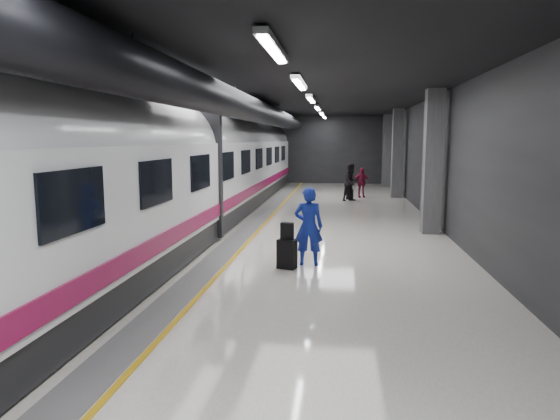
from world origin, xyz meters
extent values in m
plane|color=silver|center=(0.00, 0.00, 0.00)|extent=(40.00, 40.00, 0.00)
cube|color=black|center=(0.00, 0.00, 4.50)|extent=(10.00, 40.00, 0.02)
cube|color=#28282B|center=(0.00, 20.00, 2.25)|extent=(10.00, 0.02, 4.50)
cube|color=#28282B|center=(-5.00, 0.00, 2.25)|extent=(0.02, 40.00, 4.50)
cube|color=#28282B|center=(5.00, 0.00, 2.25)|extent=(0.02, 40.00, 4.50)
cube|color=slate|center=(-1.35, 0.00, 0.01)|extent=(0.65, 39.80, 0.01)
cube|color=gold|center=(-0.95, 0.00, 0.01)|extent=(0.10, 39.80, 0.01)
cylinder|color=black|center=(-1.30, 0.00, 3.95)|extent=(0.80, 38.00, 0.80)
cube|color=silver|center=(0.60, -6.00, 4.40)|extent=(0.22, 2.60, 0.10)
cube|color=silver|center=(0.60, -1.00, 4.40)|extent=(0.22, 2.60, 0.10)
cube|color=silver|center=(0.60, 4.00, 4.40)|extent=(0.22, 2.60, 0.10)
cube|color=silver|center=(0.60, 9.00, 4.40)|extent=(0.22, 2.60, 0.10)
cube|color=silver|center=(0.60, 14.00, 4.40)|extent=(0.22, 2.60, 0.10)
cube|color=silver|center=(0.60, 18.00, 4.40)|extent=(0.22, 2.60, 0.10)
cube|color=#515154|center=(4.55, 2.00, 2.25)|extent=(0.55, 0.55, 4.50)
cube|color=#515154|center=(4.55, 12.00, 2.25)|extent=(0.55, 0.55, 4.50)
cube|color=#515154|center=(4.55, 18.00, 2.25)|extent=(0.55, 0.55, 4.50)
cube|color=black|center=(-3.25, 0.00, 0.35)|extent=(2.80, 38.00, 0.60)
cube|color=white|center=(-3.25, 0.00, 1.75)|extent=(2.90, 38.00, 2.20)
cylinder|color=white|center=(-3.25, 0.00, 2.70)|extent=(2.80, 38.00, 2.80)
cube|color=maroon|center=(-1.78, 0.00, 0.95)|extent=(0.04, 38.00, 0.35)
cube|color=black|center=(-3.25, 0.00, 2.00)|extent=(3.05, 0.25, 3.80)
cube|color=black|center=(-1.78, -8.00, 2.15)|extent=(0.05, 1.60, 0.85)
cube|color=black|center=(-1.78, -5.00, 2.15)|extent=(0.05, 1.60, 0.85)
cube|color=black|center=(-1.78, -2.00, 2.15)|extent=(0.05, 1.60, 0.85)
cube|color=black|center=(-1.78, 1.00, 2.15)|extent=(0.05, 1.60, 0.85)
cube|color=black|center=(-1.78, 4.00, 2.15)|extent=(0.05, 1.60, 0.85)
cube|color=black|center=(-1.78, 7.00, 2.15)|extent=(0.05, 1.60, 0.85)
cube|color=black|center=(-1.78, 10.00, 2.15)|extent=(0.05, 1.60, 0.85)
cube|color=black|center=(-1.78, 13.00, 2.15)|extent=(0.05, 1.60, 0.85)
cube|color=black|center=(-1.78, 16.00, 2.15)|extent=(0.05, 1.60, 0.85)
imported|color=#1629A8|center=(0.96, -2.55, 0.93)|extent=(0.68, 0.45, 1.86)
cube|color=black|center=(0.49, -2.95, 0.34)|extent=(0.48, 0.38, 0.68)
cube|color=black|center=(0.49, -2.91, 0.87)|extent=(0.31, 0.20, 0.39)
imported|color=black|center=(2.21, 10.15, 0.92)|extent=(1.13, 1.10, 1.83)
imported|color=maroon|center=(2.75, 11.77, 0.77)|extent=(0.96, 0.54, 1.54)
cube|color=black|center=(2.16, 10.81, 0.25)|extent=(0.36, 0.26, 0.50)
camera|label=1|loc=(1.70, -14.12, 2.95)|focal=32.00mm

